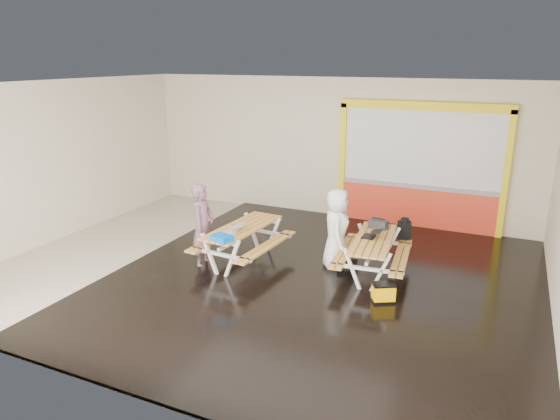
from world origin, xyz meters
The scene contains 14 objects.
room centered at (0.00, 0.00, 1.75)m, with size 10.02×8.02×3.52m.
deck centered at (1.25, 0.00, 0.03)m, with size 7.50×7.98×0.05m, color black.
kiosk centered at (2.20, 3.93, 1.44)m, with size 3.88×0.16×3.00m.
picnic_table_left centered at (-0.50, 0.22, 0.60)m, with size 1.49×2.07×0.79m.
picnic_table_right centered at (1.99, 0.70, 0.58)m, with size 1.47×2.01×0.76m.
person_left centered at (-1.16, -0.16, 0.83)m, with size 0.61×0.40×1.67m, color #6C495B.
person_right centered at (1.24, 0.81, 0.80)m, with size 0.77×0.50×1.59m, color white.
laptop_left centered at (-0.51, -0.04, 0.84)m, with size 0.41×0.38×0.15m.
laptop_right centered at (1.93, 0.75, 0.81)m, with size 0.36×0.32×0.15m.
blue_pouch centered at (-0.44, -0.65, 0.84)m, with size 0.37×0.26×0.11m, color blue.
toolbox centered at (1.92, 1.31, 0.84)m, with size 0.39×0.24×0.21m.
backpack centered at (2.36, 1.68, 0.70)m, with size 0.29×0.24×0.42m.
dark_case centered at (1.50, 0.75, 0.12)m, with size 0.37×0.28×0.14m, color black.
fluke_bag centered at (2.45, -0.32, 0.21)m, with size 0.44×0.39×0.32m.
Camera 1 is at (4.09, -8.02, 3.97)m, focal length 32.62 mm.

